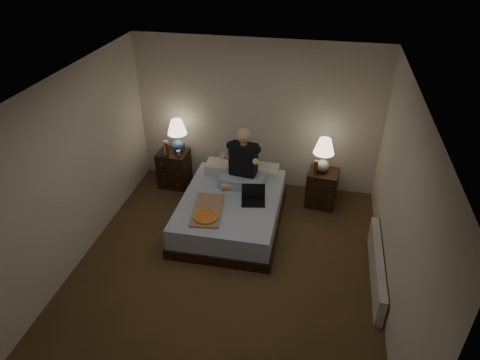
% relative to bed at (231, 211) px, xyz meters
% --- Properties ---
extents(floor, '(4.00, 4.50, 0.00)m').
position_rel_bed_xyz_m(floor, '(0.16, -0.98, -0.24)').
color(floor, brown).
rests_on(floor, ground).
extents(ceiling, '(4.00, 4.50, 0.00)m').
position_rel_bed_xyz_m(ceiling, '(0.16, -0.98, 2.26)').
color(ceiling, white).
rests_on(ceiling, ground).
extents(wall_back, '(4.00, 0.00, 2.50)m').
position_rel_bed_xyz_m(wall_back, '(0.16, 1.27, 1.01)').
color(wall_back, beige).
rests_on(wall_back, ground).
extents(wall_front, '(4.00, 0.00, 2.50)m').
position_rel_bed_xyz_m(wall_front, '(0.16, -3.23, 1.01)').
color(wall_front, beige).
rests_on(wall_front, ground).
extents(wall_left, '(0.00, 4.50, 2.50)m').
position_rel_bed_xyz_m(wall_left, '(-1.84, -0.98, 1.01)').
color(wall_left, beige).
rests_on(wall_left, ground).
extents(wall_right, '(0.00, 4.50, 2.50)m').
position_rel_bed_xyz_m(wall_right, '(2.16, -0.98, 1.01)').
color(wall_right, beige).
rests_on(wall_right, ground).
extents(bed, '(1.43, 1.90, 0.47)m').
position_rel_bed_xyz_m(bed, '(0.00, 0.00, 0.00)').
color(bed, '#6184C3').
rests_on(bed, floor).
extents(nightstand_left, '(0.50, 0.45, 0.63)m').
position_rel_bed_xyz_m(nightstand_left, '(-1.21, 0.90, 0.08)').
color(nightstand_left, black).
rests_on(nightstand_left, floor).
extents(nightstand_right, '(0.51, 0.47, 0.61)m').
position_rel_bed_xyz_m(nightstand_right, '(1.32, 0.81, 0.07)').
color(nightstand_right, black).
rests_on(nightstand_right, floor).
extents(lamp_left, '(0.36, 0.36, 0.56)m').
position_rel_bed_xyz_m(lamp_left, '(-1.12, 0.97, 0.68)').
color(lamp_left, '#295698').
rests_on(lamp_left, nightstand_left).
extents(lamp_right, '(0.34, 0.34, 0.56)m').
position_rel_bed_xyz_m(lamp_right, '(1.28, 0.83, 0.65)').
color(lamp_right, gray).
rests_on(lamp_right, nightstand_right).
extents(water_bottle, '(0.07, 0.07, 0.25)m').
position_rel_bed_xyz_m(water_bottle, '(-1.28, 0.81, 0.52)').
color(water_bottle, silver).
rests_on(water_bottle, nightstand_left).
extents(soda_can, '(0.07, 0.07, 0.10)m').
position_rel_bed_xyz_m(soda_can, '(-1.06, 0.79, 0.45)').
color(soda_can, '#A0A19C').
rests_on(soda_can, nightstand_left).
extents(beer_bottle_left, '(0.06, 0.06, 0.23)m').
position_rel_bed_xyz_m(beer_bottle_left, '(-1.24, 0.77, 0.51)').
color(beer_bottle_left, '#542B0C').
rests_on(beer_bottle_left, nightstand_left).
extents(beer_bottle_right, '(0.06, 0.06, 0.23)m').
position_rel_bed_xyz_m(beer_bottle_right, '(1.18, 0.73, 0.48)').
color(beer_bottle_right, '#5C280D').
rests_on(beer_bottle_right, nightstand_right).
extents(person, '(0.72, 0.60, 0.93)m').
position_rel_bed_xyz_m(person, '(0.09, 0.40, 0.70)').
color(person, black).
rests_on(person, bed).
extents(laptop, '(0.38, 0.34, 0.24)m').
position_rel_bed_xyz_m(laptop, '(0.35, -0.06, 0.36)').
color(laptop, black).
rests_on(laptop, bed).
extents(pizza_box, '(0.48, 0.80, 0.08)m').
position_rel_bed_xyz_m(pizza_box, '(-0.22, -0.59, 0.28)').
color(pizza_box, tan).
rests_on(pizza_box, bed).
extents(radiator, '(0.10, 1.60, 0.40)m').
position_rel_bed_xyz_m(radiator, '(2.09, -0.76, -0.04)').
color(radiator, silver).
rests_on(radiator, floor).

